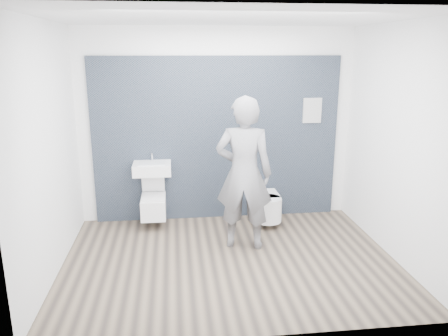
{
  "coord_description": "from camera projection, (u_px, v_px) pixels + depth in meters",
  "views": [
    {
      "loc": [
        -0.64,
        -4.8,
        2.47
      ],
      "look_at": [
        0.0,
        0.6,
        1.0
      ],
      "focal_mm": 35.0,
      "sensor_mm": 36.0,
      "label": 1
    }
  ],
  "objects": [
    {
      "name": "toilet_square",
      "position": [
        154.0,
        205.0,
        6.27
      ],
      "size": [
        0.35,
        0.5,
        0.66
      ],
      "color": "white",
      "rests_on": "ground"
    },
    {
      "name": "washbasin",
      "position": [
        152.0,
        168.0,
        6.18
      ],
      "size": [
        0.53,
        0.4,
        0.4
      ],
      "color": "white",
      "rests_on": "ground"
    },
    {
      "name": "info_placard",
      "position": [
        307.0,
        213.0,
        6.84
      ],
      "size": [
        0.27,
        0.03,
        0.37
      ],
      "primitive_type": "cube",
      "color": "silver",
      "rests_on": "ground"
    },
    {
      "name": "tile_wall",
      "position": [
        217.0,
        216.0,
        6.73
      ],
      "size": [
        3.6,
        0.06,
        2.4
      ],
      "primitive_type": "cube",
      "color": "black",
      "rests_on": "ground"
    },
    {
      "name": "room_shell",
      "position": [
        230.0,
        118.0,
        4.86
      ],
      "size": [
        4.0,
        4.0,
        4.0
      ],
      "color": "white",
      "rests_on": "ground"
    },
    {
      "name": "visitor",
      "position": [
        244.0,
        174.0,
        5.46
      ],
      "size": [
        0.8,
        0.62,
        1.95
      ],
      "primitive_type": "imported",
      "rotation": [
        0.0,
        0.0,
        2.91
      ],
      "color": "gray",
      "rests_on": "ground"
    },
    {
      "name": "toilet_rounded",
      "position": [
        266.0,
        206.0,
        6.39
      ],
      "size": [
        0.39,
        0.66,
        0.36
      ],
      "color": "white",
      "rests_on": "ground"
    },
    {
      "name": "ground",
      "position": [
        230.0,
        260.0,
        5.32
      ],
      "size": [
        4.0,
        4.0,
        0.0
      ],
      "primitive_type": "plane",
      "color": "brown",
      "rests_on": "ground"
    }
  ]
}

